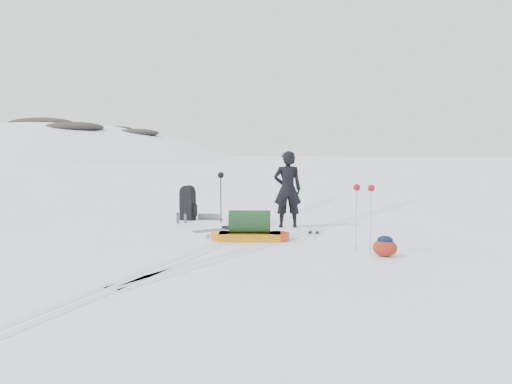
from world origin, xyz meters
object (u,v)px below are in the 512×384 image
pulk_sled (250,229)px  ski_poles_black (221,181)px  skier (287,189)px  expedition_rucksack (190,204)px

pulk_sled → ski_poles_black: (-1.77, 1.83, 0.86)m
pulk_sled → ski_poles_black: ski_poles_black is taller
skier → ski_poles_black: 1.82m
ski_poles_black → pulk_sled: bearing=-46.0°
pulk_sled → expedition_rucksack: size_ratio=1.81×
skier → expedition_rucksack: skier is taller
expedition_rucksack → ski_poles_black: size_ratio=0.71×
pulk_sled → ski_poles_black: size_ratio=1.29×
skier → ski_poles_black: skier is taller
pulk_sled → skier: bearing=64.6°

